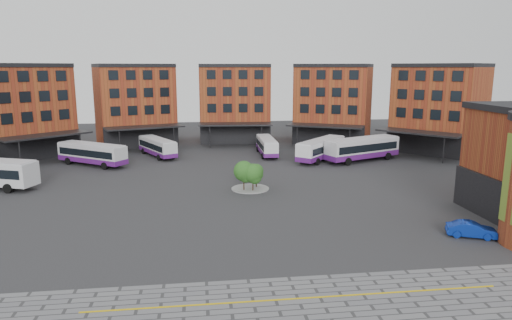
{
  "coord_description": "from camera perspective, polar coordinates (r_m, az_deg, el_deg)",
  "views": [
    {
      "loc": [
        -3.82,
        -39.28,
        14.02
      ],
      "look_at": [
        2.36,
        9.39,
        4.0
      ],
      "focal_mm": 32.0,
      "sensor_mm": 36.0,
      "label": 1
    }
  ],
  "objects": [
    {
      "name": "ground",
      "position": [
        41.88,
        -1.6,
        -8.02
      ],
      "size": [
        160.0,
        160.0,
        0.0
      ],
      "primitive_type": "plane",
      "color": "#28282B",
      "rests_on": "ground"
    },
    {
      "name": "blue_car",
      "position": [
        42.67,
        25.33,
        -7.86
      ],
      "size": [
        4.22,
        2.79,
        1.31
      ],
      "primitive_type": "imported",
      "rotation": [
        0.0,
        0.0,
        1.19
      ],
      "color": "navy",
      "rests_on": "ground"
    },
    {
      "name": "yellow_line",
      "position": [
        29.47,
        5.27,
        -16.85
      ],
      "size": [
        26.0,
        0.15,
        0.02
      ],
      "primitive_type": "cube",
      "color": "gold",
      "rests_on": "paving_zone"
    },
    {
      "name": "bus_e",
      "position": [
        70.42,
        8.14,
        1.39
      ],
      "size": [
        9.61,
        10.31,
        3.23
      ],
      "rotation": [
        0.0,
        0.0,
        -0.73
      ],
      "color": "white",
      "rests_on": "ground"
    },
    {
      "name": "tree_island",
      "position": [
        52.45,
        -0.78,
        -1.75
      ],
      "size": [
        4.4,
        4.4,
        3.51
      ],
      "color": "gray",
      "rests_on": "ground"
    },
    {
      "name": "main_building",
      "position": [
        77.83,
        -7.95,
        6.43
      ],
      "size": [
        94.14,
        42.48,
        14.6
      ],
      "color": "brown",
      "rests_on": "ground"
    },
    {
      "name": "bus_c",
      "position": [
        74.36,
        -12.23,
        1.64
      ],
      "size": [
        6.79,
        10.23,
        2.9
      ],
      "rotation": [
        0.0,
        0.0,
        0.47
      ],
      "color": "silver",
      "rests_on": "ground"
    },
    {
      "name": "bus_f",
      "position": [
        70.86,
        13.15,
        1.41
      ],
      "size": [
        12.73,
        7.65,
        3.56
      ],
      "rotation": [
        0.0,
        0.0,
        -1.16
      ],
      "color": "silver",
      "rests_on": "ground"
    },
    {
      "name": "bus_b",
      "position": [
        70.07,
        -19.81,
        0.76
      ],
      "size": [
        10.82,
        8.68,
        3.21
      ],
      "rotation": [
        0.0,
        0.0,
        0.96
      ],
      "color": "silver",
      "rests_on": "ground"
    },
    {
      "name": "bus_d",
      "position": [
        73.88,
        1.36,
        1.79
      ],
      "size": [
        2.55,
        9.92,
        2.79
      ],
      "rotation": [
        0.0,
        0.0,
        -0.0
      ],
      "color": "silver",
      "rests_on": "ground"
    }
  ]
}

